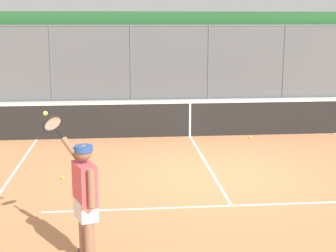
{
  "coord_description": "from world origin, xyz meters",
  "views": [
    {
      "loc": [
        1.84,
        9.65,
        3.12
      ],
      "look_at": [
        0.93,
        -0.04,
        1.05
      ],
      "focal_mm": 53.76,
      "sensor_mm": 36.0,
      "label": 1
    }
  ],
  "objects": [
    {
      "name": "ground_plane",
      "position": [
        0.0,
        0.0,
        0.0
      ],
      "size": [
        60.0,
        60.0,
        0.0
      ],
      "primitive_type": "plane",
      "color": "#C67A4C"
    },
    {
      "name": "tennis_ball_mid_court",
      "position": [
        3.04,
        -0.08,
        0.03
      ],
      "size": [
        0.07,
        0.07,
        0.07
      ],
      "primitive_type": "sphere",
      "color": "#CCDB33",
      "rests_on": "ground"
    },
    {
      "name": "court_line_markings",
      "position": [
        0.0,
        2.0,
        0.0
      ],
      "size": [
        8.24,
        9.58,
        0.01
      ],
      "color": "white",
      "rests_on": "ground"
    },
    {
      "name": "fence_backdrop",
      "position": [
        0.0,
        -9.83,
        1.69
      ],
      "size": [
        17.67,
        1.37,
        3.41
      ],
      "color": "#565B60",
      "rests_on": "ground"
    },
    {
      "name": "tennis_net",
      "position": [
        0.0,
        -3.57,
        0.49
      ],
      "size": [
        10.59,
        0.09,
        1.07
      ],
      "color": "#2D2D2D",
      "rests_on": "ground"
    },
    {
      "name": "tennis_player",
      "position": [
        2.34,
        3.48,
        0.92
      ],
      "size": [
        0.81,
        1.18,
        1.87
      ],
      "rotation": [
        0.0,
        0.0,
        -1.21
      ],
      "color": "navy",
      "rests_on": "ground"
    },
    {
      "name": "tennis_ball_by_sideline",
      "position": [
        -1.58,
        -3.15,
        0.03
      ],
      "size": [
        0.07,
        0.07,
        0.07
      ],
      "primitive_type": "sphere",
      "color": "#C1D138",
      "rests_on": "ground"
    }
  ]
}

